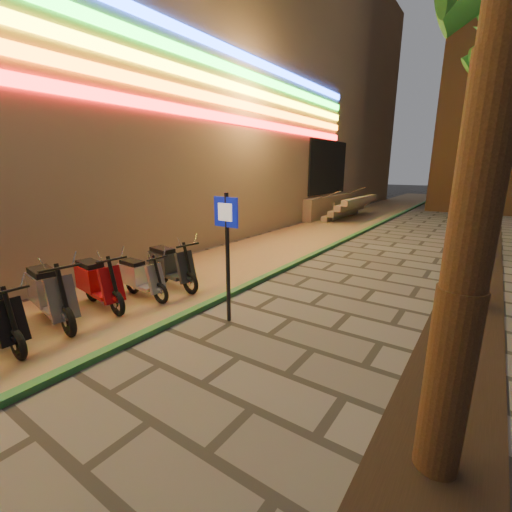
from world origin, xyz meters
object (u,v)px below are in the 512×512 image
Objects in this scene: pedestrian_sign at (227,240)px; scooter_9 at (169,266)px; scooter_7 at (97,282)px; scooter_8 at (139,277)px; scooter_6 at (50,294)px.

pedestrian_sign is 2.71m from scooter_9.
scooter_7 reaches higher than scooter_8.
scooter_6 is (-2.68, -1.91, -1.00)m from pedestrian_sign.
pedestrian_sign is 1.42× the size of scooter_7.
scooter_9 is (0.01, 0.86, 0.07)m from scooter_8.
scooter_7 is 1.71m from scooter_9.
scooter_6 is 2.63m from scooter_9.
scooter_9 is (0.28, 2.62, -0.04)m from scooter_6.
pedestrian_sign is 1.62× the size of scooter_8.
scooter_9 is (-2.40, 0.70, -1.03)m from pedestrian_sign.
pedestrian_sign is at bearing 26.65° from scooter_7.
scooter_7 is 1.14× the size of scooter_8.
scooter_6 is at bearing -82.23° from scooter_7.
pedestrian_sign reaches higher than scooter_6.
scooter_8 is (0.27, 1.76, -0.10)m from scooter_6.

